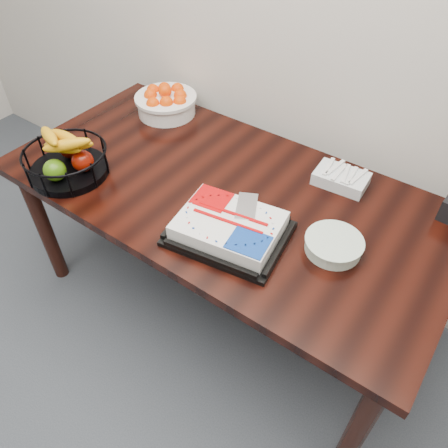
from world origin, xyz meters
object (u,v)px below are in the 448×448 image
Objects in this scene: table at (223,204)px; plate_stack at (334,245)px; tangerine_bowl at (166,98)px; fruit_basket at (66,159)px; cake_tray at (229,228)px.

table is 9.05× the size of plate_stack.
plate_stack is at bearing -18.64° from tangerine_bowl.
plate_stack is (1.06, 0.24, -0.05)m from fruit_basket.
tangerine_bowl is (-0.56, 0.30, 0.17)m from table.
cake_tray is 0.89m from tangerine_bowl.
cake_tray is 2.22× the size of plate_stack.
tangerine_bowl is at bearing 145.29° from cake_tray.
fruit_basket reaches higher than table.
tangerine_bowl is at bearing 89.68° from fruit_basket.
table is 0.66m from tangerine_bowl.
cake_tray reaches higher than table.
cake_tray is 0.36m from plate_stack.
table is 0.29m from cake_tray.
fruit_basket reaches higher than cake_tray.
table is at bearing 173.68° from plate_stack.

